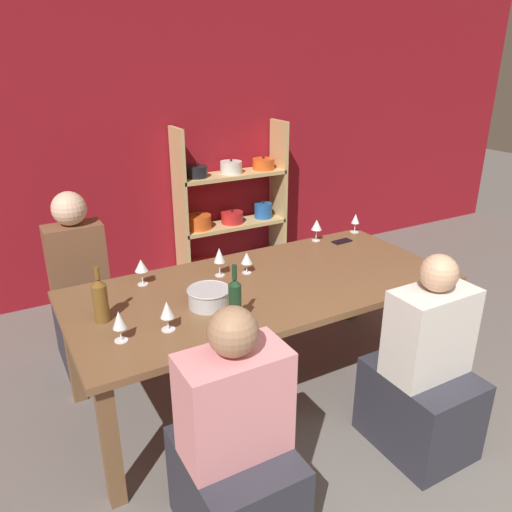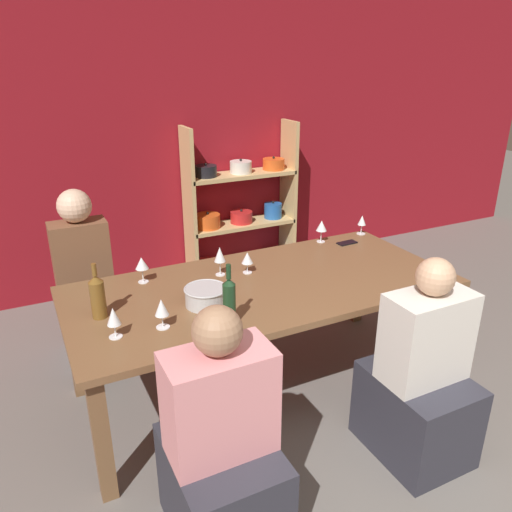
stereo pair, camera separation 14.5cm
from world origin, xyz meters
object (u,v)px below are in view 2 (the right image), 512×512
at_px(person_near_a, 222,460).
at_px(person_far_a, 87,297).
at_px(wine_glass_white_a, 113,317).
at_px(wine_bottle_dark, 98,296).
at_px(wine_glass_red_a, 247,258).
at_px(cell_phone, 347,243).
at_px(person_near_b, 419,387).
at_px(wine_glass_empty_b, 322,226).
at_px(shelf_unit, 240,217).
at_px(wine_glass_empty_c, 220,255).
at_px(dining_table, 263,295).
at_px(wine_bottle_green, 229,301).
at_px(wine_glass_empty_a, 162,308).
at_px(mixing_bowl, 206,295).
at_px(wine_glass_white_c, 362,221).
at_px(wine_glass_white_b, 142,264).

bearing_deg(person_near_a, person_far_a, 98.84).
bearing_deg(wine_glass_white_a, wine_bottle_dark, 97.30).
bearing_deg(wine_glass_red_a, cell_phone, 9.77).
bearing_deg(person_near_a, person_near_b, 0.83).
xyz_separation_m(wine_glass_empty_b, person_near_b, (-0.25, -1.36, -0.46)).
relative_size(shelf_unit, wine_glass_red_a, 10.42).
distance_m(wine_glass_empty_c, cell_phone, 1.08).
distance_m(wine_glass_white_a, wine_glass_red_a, 1.03).
xyz_separation_m(dining_table, person_far_a, (-0.94, 0.89, -0.20)).
bearing_deg(person_near_b, wine_bottle_green, 149.10).
bearing_deg(wine_glass_empty_a, person_far_a, 101.87).
distance_m(wine_bottle_green, person_near_a, 0.77).
relative_size(mixing_bowl, wine_glass_empty_a, 1.51).
distance_m(wine_glass_empty_b, wine_glass_white_c, 0.38).
xyz_separation_m(mixing_bowl, wine_glass_white_c, (1.53, 0.58, 0.05)).
bearing_deg(wine_glass_white_b, wine_glass_red_a, -13.85).
distance_m(wine_glass_empty_a, wine_glass_empty_c, 0.71).
relative_size(wine_glass_white_a, cell_phone, 1.07).
relative_size(shelf_unit, cell_phone, 9.66).
relative_size(wine_bottle_green, person_near_b, 0.29).
height_order(wine_glass_empty_a, person_near_b, person_near_b).
bearing_deg(wine_bottle_dark, cell_phone, 10.14).
bearing_deg(dining_table, wine_glass_empty_a, -161.42).
height_order(shelf_unit, person_far_a, shelf_unit).
xyz_separation_m(wine_glass_empty_b, person_near_a, (-1.40, -1.37, -0.45)).
distance_m(wine_bottle_dark, wine_glass_white_c, 2.14).
xyz_separation_m(mixing_bowl, wine_glass_empty_a, (-0.29, -0.14, 0.06)).
bearing_deg(wine_glass_white_b, dining_table, -28.59).
xyz_separation_m(shelf_unit, wine_bottle_green, (-1.05, -2.14, 0.30)).
xyz_separation_m(wine_glass_red_a, person_near_a, (-0.65, -1.10, -0.43)).
bearing_deg(shelf_unit, wine_bottle_dark, -132.99).
xyz_separation_m(shelf_unit, person_near_b, (-0.17, -2.66, -0.17)).
relative_size(dining_table, person_far_a, 1.89).
relative_size(wine_glass_empty_a, person_near_a, 0.14).
xyz_separation_m(wine_glass_white_a, person_near_b, (1.43, -0.66, -0.45)).
bearing_deg(wine_glass_white_a, person_near_b, -24.69).
bearing_deg(person_near_a, wine_glass_white_c, 37.83).
height_order(wine_glass_white_c, cell_phone, wine_glass_white_c).
height_order(dining_table, wine_glass_empty_c, wine_glass_empty_c).
relative_size(wine_bottle_dark, wine_glass_white_b, 1.88).
height_order(shelf_unit, person_near_b, shelf_unit).
xyz_separation_m(wine_bottle_green, wine_glass_empty_b, (1.12, 0.84, -0.01)).
xyz_separation_m(wine_glass_red_a, person_far_a, (-0.93, 0.69, -0.38)).
bearing_deg(wine_glass_empty_c, wine_glass_white_a, -148.29).
bearing_deg(cell_phone, wine_glass_red_a, -170.23).
bearing_deg(wine_glass_empty_a, shelf_unit, 55.84).
distance_m(person_far_a, person_near_b, 2.28).
distance_m(mixing_bowl, person_near_a, 0.93).
height_order(dining_table, person_near_a, person_near_a).
bearing_deg(wine_bottle_green, cell_phone, 29.40).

